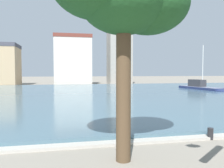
% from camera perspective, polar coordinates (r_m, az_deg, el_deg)
% --- Properties ---
extents(harbor_water, '(87.47, 40.20, 0.27)m').
position_cam_1_polar(harbor_water, '(29.18, -11.14, -2.46)').
color(harbor_water, '#476675').
rests_on(harbor_water, ground).
extents(quay_edge_coping, '(87.47, 0.50, 0.12)m').
position_cam_1_polar(quay_edge_coping, '(9.15, -10.04, -15.09)').
color(quay_edge_coping, '#ADA89E').
rests_on(quay_edge_coping, ground).
extents(sailboat_navy, '(3.10, 9.15, 6.94)m').
position_cam_1_polar(sailboat_navy, '(36.82, 21.65, -0.84)').
color(sailboat_navy, navy).
rests_on(sailboat_navy, ground).
extents(mooring_bollard, '(0.24, 0.24, 0.50)m').
position_cam_1_polar(mooring_bollard, '(10.82, 23.52, -11.40)').
color(mooring_bollard, '#232326').
rests_on(mooring_bollard, ground).
extents(townhouse_end_terrace, '(6.32, 7.40, 8.96)m').
position_cam_1_polar(townhouse_end_terrace, '(54.50, -25.68, 4.41)').
color(townhouse_end_terrace, tan).
rests_on(townhouse_end_terrace, ground).
extents(townhouse_wide_warehouse, '(8.42, 6.35, 11.26)m').
position_cam_1_polar(townhouse_wide_warehouse, '(53.05, -9.85, 5.95)').
color(townhouse_wide_warehouse, beige).
rests_on(townhouse_wide_warehouse, ground).
extents(townhouse_narrow_midrow, '(5.54, 5.34, 13.62)m').
position_cam_1_polar(townhouse_narrow_midrow, '(56.21, 1.83, 7.03)').
color(townhouse_narrow_midrow, gray).
rests_on(townhouse_narrow_midrow, ground).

